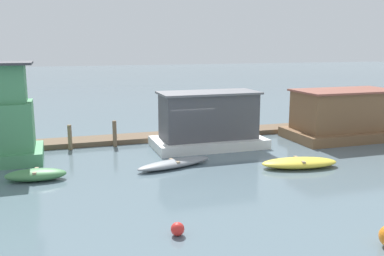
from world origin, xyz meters
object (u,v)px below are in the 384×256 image
(houseboat_brown, at_px, (344,116))
(mooring_post_far_right, at_px, (70,137))
(houseboat_white, at_px, (208,122))
(mooring_post_far_left, at_px, (115,134))
(dinghy_yellow, at_px, (299,163))
(buoy_red, at_px, (178,229))
(dinghy_green, at_px, (36,175))
(dinghy_grey, at_px, (175,163))

(houseboat_brown, relative_size, mooring_post_far_right, 4.92)
(houseboat_white, height_order, mooring_post_far_right, houseboat_white)
(mooring_post_far_left, bearing_deg, mooring_post_far_right, 180.00)
(houseboat_white, distance_m, mooring_post_far_right, 8.07)
(mooring_post_far_left, bearing_deg, houseboat_brown, -9.05)
(dinghy_yellow, xyz_separation_m, buoy_red, (-7.85, -5.50, -0.02))
(houseboat_brown, relative_size, mooring_post_far_left, 4.61)
(houseboat_white, height_order, buoy_red, houseboat_white)
(mooring_post_far_right, bearing_deg, mooring_post_far_left, 0.00)
(houseboat_brown, distance_m, dinghy_green, 18.93)
(houseboat_brown, distance_m, mooring_post_far_right, 17.09)
(dinghy_grey, height_order, buoy_red, buoy_red)
(houseboat_white, relative_size, houseboat_brown, 0.92)
(dinghy_green, distance_m, mooring_post_far_right, 5.70)
(dinghy_green, xyz_separation_m, dinghy_yellow, (12.33, -1.85, -0.03))
(dinghy_yellow, distance_m, buoy_red, 9.59)
(dinghy_green, distance_m, dinghy_yellow, 12.46)
(houseboat_white, relative_size, dinghy_grey, 1.55)
(houseboat_brown, height_order, dinghy_green, houseboat_brown)
(houseboat_white, relative_size, mooring_post_far_left, 4.22)
(houseboat_brown, xyz_separation_m, mooring_post_far_left, (-14.35, 2.29, -0.69))
(houseboat_brown, distance_m, buoy_red, 17.66)
(houseboat_brown, height_order, dinghy_yellow, houseboat_brown)
(dinghy_green, height_order, buoy_red, dinghy_green)
(mooring_post_far_left, relative_size, mooring_post_far_right, 1.07)
(dinghy_yellow, bearing_deg, buoy_red, -145.02)
(dinghy_green, relative_size, mooring_post_far_right, 1.89)
(mooring_post_far_left, distance_m, buoy_red, 12.78)
(houseboat_white, relative_size, buoy_red, 14.84)
(mooring_post_far_left, height_order, mooring_post_far_right, mooring_post_far_left)
(mooring_post_far_left, xyz_separation_m, buoy_red, (0.19, -12.76, -0.56))
(dinghy_grey, height_order, mooring_post_far_left, mooring_post_far_left)
(houseboat_white, height_order, mooring_post_far_left, houseboat_white)
(houseboat_white, distance_m, mooring_post_far_left, 5.61)
(houseboat_brown, bearing_deg, dinghy_green, -170.47)
(houseboat_brown, distance_m, dinghy_grey, 12.60)
(dinghy_yellow, distance_m, mooring_post_far_left, 10.86)
(dinghy_green, bearing_deg, houseboat_brown, 9.53)
(houseboat_brown, bearing_deg, mooring_post_far_left, 170.95)
(houseboat_white, bearing_deg, buoy_red, -114.82)
(dinghy_yellow, relative_size, buoy_red, 9.06)
(houseboat_white, distance_m, houseboat_brown, 9.11)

